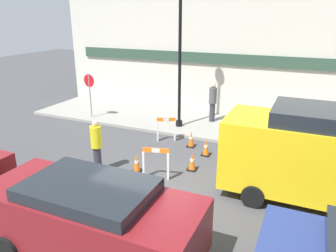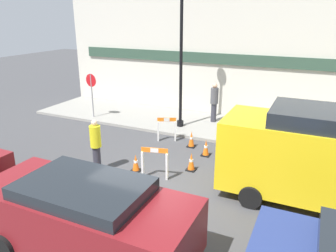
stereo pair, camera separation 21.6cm
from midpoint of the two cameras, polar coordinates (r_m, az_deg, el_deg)
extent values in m
plane|color=#424244|center=(9.31, -2.99, -12.05)|extent=(60.00, 60.00, 0.00)
cube|color=gray|center=(14.59, 8.12, -0.13)|extent=(18.00, 3.46, 0.12)
cube|color=beige|center=(15.69, 10.47, 11.20)|extent=(18.00, 0.12, 5.50)
cube|color=#2D4738|center=(15.58, 10.38, 11.34)|extent=(16.20, 0.10, 0.50)
cylinder|color=black|center=(14.35, 1.51, 0.48)|extent=(0.29, 0.29, 0.24)
cylinder|color=black|center=(13.73, 1.61, 11.37)|extent=(0.13, 0.13, 5.71)
cylinder|color=gray|center=(15.79, -13.78, 5.03)|extent=(0.06, 0.06, 2.02)
cylinder|color=red|center=(15.63, -14.00, 7.67)|extent=(0.60, 0.08, 0.60)
cube|color=white|center=(12.91, 0.70, -0.88)|extent=(0.11, 0.14, 0.81)
cube|color=white|center=(12.91, -2.30, -0.90)|extent=(0.11, 0.14, 0.81)
cube|color=orange|center=(12.75, -0.81, 1.14)|extent=(0.68, 0.33, 0.15)
cube|color=white|center=(12.75, -0.81, 1.14)|extent=(0.21, 0.12, 0.14)
cube|color=white|center=(10.10, -4.85, -6.72)|extent=(0.09, 0.14, 0.85)
cube|color=white|center=(9.95, -0.58, -7.06)|extent=(0.09, 0.14, 0.85)
cube|color=orange|center=(9.81, -2.78, -4.26)|extent=(0.80, 0.23, 0.15)
cube|color=white|center=(9.81, -2.78, -4.26)|extent=(0.25, 0.09, 0.14)
cube|color=black|center=(10.71, 3.61, -7.52)|extent=(0.30, 0.30, 0.04)
cone|color=orange|center=(10.58, 3.64, -6.09)|extent=(0.22, 0.23, 0.55)
cylinder|color=white|center=(10.57, 3.64, -5.96)|extent=(0.13, 0.13, 0.08)
cube|color=black|center=(11.80, 6.06, -4.99)|extent=(0.30, 0.30, 0.04)
cone|color=orange|center=(11.68, 6.11, -3.66)|extent=(0.22, 0.22, 0.55)
cylinder|color=white|center=(11.67, 6.12, -3.53)|extent=(0.13, 0.13, 0.08)
cube|color=black|center=(10.66, -6.02, -7.74)|extent=(0.30, 0.30, 0.04)
cone|color=orange|center=(10.53, -6.08, -6.35)|extent=(0.23, 0.23, 0.53)
cylinder|color=white|center=(10.52, -6.08, -6.22)|extent=(0.13, 0.13, 0.07)
cube|color=black|center=(12.50, 3.53, -3.51)|extent=(0.30, 0.30, 0.04)
cone|color=orange|center=(12.38, 3.56, -2.19)|extent=(0.22, 0.22, 0.58)
cylinder|color=white|center=(12.37, 3.56, -2.06)|extent=(0.13, 0.13, 0.08)
cylinder|color=#33333D|center=(10.70, -12.72, -5.67)|extent=(0.35, 0.35, 0.83)
cylinder|color=yellow|center=(10.41, -13.03, -1.85)|extent=(0.48, 0.48, 0.69)
sphere|color=beige|center=(10.26, -13.21, 0.46)|extent=(0.27, 0.27, 0.19)
cylinder|color=#33333D|center=(15.01, 7.29, 2.39)|extent=(0.29, 0.29, 0.85)
cylinder|color=#4C4C51|center=(14.81, 7.41, 5.27)|extent=(0.40, 0.40, 0.71)
sphere|color=#DBAD89|center=(14.71, 7.49, 7.03)|extent=(0.26, 0.26, 0.22)
cube|color=maroon|center=(7.08, -14.14, -15.42)|extent=(4.58, 1.80, 1.12)
cube|color=#1E2328|center=(6.79, -14.53, -11.52)|extent=(2.52, 1.66, 0.51)
cylinder|color=black|center=(7.41, -0.05, -18.35)|extent=(0.60, 0.18, 0.60)
cylinder|color=black|center=(8.75, -17.73, -12.92)|extent=(0.60, 0.18, 0.60)
cylinder|color=black|center=(7.78, -26.87, -18.69)|extent=(0.60, 0.18, 0.60)
cube|color=yellow|center=(9.36, 25.27, -5.28)|extent=(5.22, 1.98, 1.88)
cube|color=#1E2328|center=(9.04, 26.10, 0.16)|extent=(2.87, 1.83, 0.78)
cylinder|color=black|center=(10.69, 15.87, -6.66)|extent=(0.60, 0.18, 0.60)
cylinder|color=black|center=(8.94, 13.85, -11.81)|extent=(0.60, 0.18, 0.60)
camera|label=1|loc=(0.11, -90.53, -0.18)|focal=35.00mm
camera|label=2|loc=(0.11, 89.47, 0.18)|focal=35.00mm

